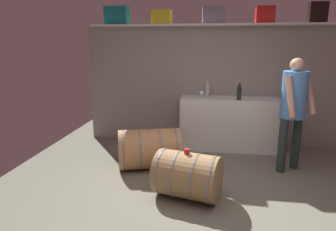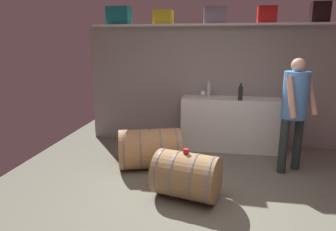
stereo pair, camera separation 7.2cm
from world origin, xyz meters
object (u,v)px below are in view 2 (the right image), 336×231
(wine_bottle_clear, at_px, (209,90))
(tasting_cup, at_px, (186,151))
(toolcase_teal, at_px, (119,16))
(toolcase_red, at_px, (267,15))
(toolcase_black, at_px, (320,12))
(wine_barrel_near, at_px, (187,175))
(wine_barrel_far, at_px, (150,149))
(winemaker_pouring, at_px, (295,104))
(wine_bottle_dark, at_px, (240,92))
(wine_glass, at_px, (203,93))
(toolcase_yellow, at_px, (163,17))
(toolcase_grey, at_px, (215,15))
(work_cabinet, at_px, (230,124))

(wine_bottle_clear, xyz_separation_m, tasting_cup, (-0.19, -2.00, -0.46))
(toolcase_teal, xyz_separation_m, wine_bottle_clear, (1.68, -0.09, -1.31))
(toolcase_red, xyz_separation_m, toolcase_black, (0.84, 0.00, 0.03))
(wine_barrel_near, relative_size, wine_barrel_far, 0.84)
(toolcase_red, bearing_deg, winemaker_pouring, -69.50)
(wine_bottle_dark, bearing_deg, wine_bottle_clear, 152.91)
(wine_glass, bearing_deg, wine_bottle_clear, 68.10)
(toolcase_yellow, bearing_deg, wine_barrel_near, -69.84)
(toolcase_black, height_order, tasting_cup, toolcase_black)
(wine_bottle_clear, bearing_deg, toolcase_yellow, 174.06)
(wine_glass, bearing_deg, tasting_cup, -93.29)
(toolcase_red, bearing_deg, wine_bottle_clear, -172.31)
(toolcase_red, relative_size, wine_barrel_far, 0.28)
(toolcase_grey, distance_m, winemaker_pouring, 2.07)
(toolcase_yellow, relative_size, toolcase_black, 0.98)
(toolcase_teal, height_order, wine_bottle_clear, toolcase_teal)
(toolcase_black, distance_m, wine_barrel_near, 3.55)
(wine_glass, xyz_separation_m, tasting_cup, (-0.10, -1.77, -0.43))
(wine_barrel_far, xyz_separation_m, winemaker_pouring, (2.11, 0.23, 0.73))
(toolcase_red, xyz_separation_m, wine_bottle_clear, (-0.93, -0.09, -1.29))
(toolcase_teal, height_order, toolcase_black, toolcase_black)
(toolcase_teal, height_order, wine_bottle_dark, toolcase_teal)
(wine_bottle_dark, bearing_deg, winemaker_pouring, -42.23)
(wine_barrel_far, relative_size, winemaker_pouring, 0.63)
(wine_barrel_far, bearing_deg, toolcase_yellow, 73.39)
(toolcase_teal, distance_m, wine_barrel_far, 2.56)
(wine_barrel_near, bearing_deg, toolcase_black, 61.44)
(toolcase_black, bearing_deg, winemaker_pouring, -114.53)
(winemaker_pouring, bearing_deg, wine_bottle_clear, -73.50)
(wine_glass, distance_m, tasting_cup, 1.82)
(toolcase_teal, relative_size, toolcase_yellow, 1.29)
(toolcase_teal, bearing_deg, work_cabinet, -0.78)
(work_cabinet, bearing_deg, toolcase_black, 7.34)
(wine_glass, xyz_separation_m, wine_barrel_far, (-0.75, -0.94, -0.73))
(toolcase_black, height_order, wine_bottle_clear, toolcase_black)
(wine_barrel_near, bearing_deg, work_cabinet, 87.48)
(wine_bottle_dark, bearing_deg, wine_barrel_far, -147.26)
(toolcase_black, distance_m, wine_glass, 2.32)
(wine_bottle_clear, height_order, wine_glass, wine_bottle_clear)
(wine_barrel_near, bearing_deg, toolcase_grey, 97.87)
(toolcase_grey, relative_size, wine_glass, 2.69)
(wine_bottle_clear, height_order, winemaker_pouring, winemaker_pouring)
(toolcase_teal, xyz_separation_m, toolcase_grey, (1.74, 0.00, -0.02))
(toolcase_yellow, height_order, toolcase_red, toolcase_red)
(toolcase_grey, relative_size, wine_bottle_dark, 1.30)
(wine_bottle_dark, distance_m, wine_bottle_clear, 0.61)
(toolcase_yellow, height_order, wine_bottle_dark, toolcase_yellow)
(toolcase_black, xyz_separation_m, winemaker_pouring, (-0.50, -1.03, -1.35))
(wine_bottle_dark, distance_m, tasting_cup, 1.93)
(toolcase_teal, relative_size, wine_bottle_clear, 1.43)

